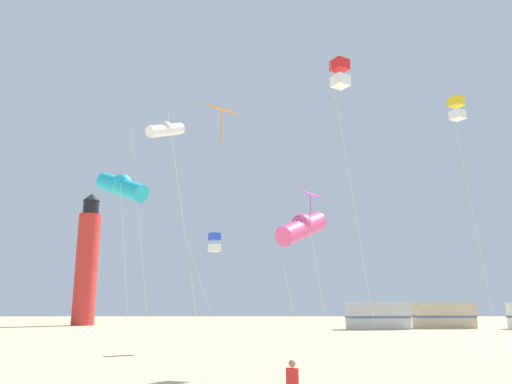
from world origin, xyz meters
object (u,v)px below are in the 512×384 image
at_px(kite_flyer_standing, 293,380).
at_px(lighthouse_distant, 87,262).
at_px(kite_tube_rainbow, 302,227).
at_px(kite_diamond_orange, 220,119).
at_px(kite_box_scarlet, 340,74).
at_px(kite_box_gold, 457,109).
at_px(rv_van_tan, 444,315).
at_px(kite_tube_white, 166,130).
at_px(rv_van_silver, 377,316).
at_px(kite_tube_cyan, 122,186).
at_px(kite_box_blue, 214,242).
at_px(kite_diamond_magenta, 311,200).

xyz_separation_m(kite_flyer_standing, lighthouse_distant, (-22.02, 49.54, 7.22)).
height_order(kite_flyer_standing, kite_tube_rainbow, kite_tube_rainbow).
distance_m(kite_diamond_orange, kite_box_scarlet, 6.27).
bearing_deg(kite_box_gold, rv_van_tan, 71.41).
height_order(kite_diamond_orange, rv_van_tan, kite_diamond_orange).
height_order(kite_flyer_standing, kite_tube_white, kite_tube_white).
xyz_separation_m(kite_flyer_standing, rv_van_silver, (12.39, 39.67, 0.78)).
distance_m(kite_tube_cyan, rv_van_silver, 40.16).
xyz_separation_m(kite_tube_rainbow, lighthouse_distant, (-22.68, 46.47, 2.52)).
bearing_deg(kite_box_blue, kite_tube_rainbow, -72.75).
distance_m(kite_box_scarlet, rv_van_tan, 42.98).
distance_m(kite_tube_cyan, kite_box_blue, 11.92).
bearing_deg(kite_box_scarlet, kite_tube_cyan, 177.07).
relative_size(kite_tube_white, kite_box_scarlet, 1.07).
relative_size(kite_tube_white, rv_van_tan, 2.02).
xyz_separation_m(kite_tube_rainbow, kite_diamond_orange, (-2.87, -1.84, 3.36)).
relative_size(kite_box_scarlet, rv_van_tan, 1.89).
bearing_deg(kite_diamond_orange, kite_tube_white, 108.51).
distance_m(kite_diamond_orange, rv_van_silver, 41.76).
bearing_deg(kite_box_scarlet, kite_tube_rainbow, -150.11).
xyz_separation_m(lighthouse_distant, rv_van_silver, (34.40, -9.87, -6.45)).
distance_m(kite_box_blue, kite_diamond_magenta, 9.77).
xyz_separation_m(kite_flyer_standing, kite_box_scarlet, (2.45, 4.09, 11.14)).
bearing_deg(kite_tube_white, rv_van_silver, 55.50).
height_order(kite_box_blue, kite_diamond_orange, kite_diamond_orange).
bearing_deg(kite_box_gold, lighthouse_distant, 127.34).
relative_size(kite_tube_white, rv_van_silver, 1.99).
xyz_separation_m(kite_tube_white, lighthouse_distant, (-15.94, 36.74, -4.65)).
relative_size(kite_tube_white, lighthouse_distant, 0.79).
bearing_deg(kite_diamond_orange, kite_tube_cyan, 140.29).
bearing_deg(kite_box_gold, kite_tube_cyan, -164.81).
xyz_separation_m(rv_van_silver, rv_van_tan, (7.89, 2.13, 0.00)).
xyz_separation_m(kite_box_gold, kite_tube_white, (-15.22, 4.10, 0.34)).
xyz_separation_m(kite_diamond_orange, kite_box_scarlet, (4.66, 2.87, 3.07)).
bearing_deg(rv_van_tan, kite_tube_cyan, -128.01).
bearing_deg(kite_tube_white, kite_box_scarlet, -45.56).
relative_size(kite_box_blue, rv_van_silver, 1.05).
height_order(kite_tube_white, rv_van_silver, kite_tube_white).
distance_m(kite_tube_rainbow, kite_box_blue, 13.68).
bearing_deg(lighthouse_distant, kite_tube_rainbow, -63.99).
distance_m(kite_tube_cyan, kite_box_gold, 16.66).
bearing_deg(lighthouse_distant, kite_tube_white, -66.55).
xyz_separation_m(kite_tube_white, rv_van_tan, (26.36, 29.01, -11.10)).
distance_m(kite_flyer_standing, kite_diamond_magenta, 10.36).
bearing_deg(kite_box_blue, kite_flyer_standing, -78.13).
distance_m(kite_tube_cyan, kite_diamond_magenta, 8.42).
xyz_separation_m(kite_tube_cyan, kite_box_blue, (2.81, 11.55, -0.81)).
height_order(kite_flyer_standing, lighthouse_distant, lighthouse_distant).
relative_size(kite_box_gold, lighthouse_distant, 0.76).
bearing_deg(kite_diamond_magenta, kite_box_blue, 120.77).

